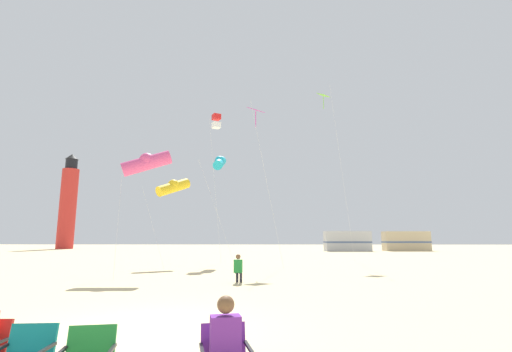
% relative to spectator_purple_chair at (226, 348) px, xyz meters
% --- Properties ---
extents(ground, '(200.00, 200.00, 0.00)m').
position_rel_spectator_purple_chair_xyz_m(ground, '(-1.99, 3.44, -0.61)').
color(ground, beige).
extents(spectator_purple_chair, '(0.41, 0.55, 1.16)m').
position_rel_spectator_purple_chair_xyz_m(spectator_purple_chair, '(0.00, 0.00, 0.00)').
color(spectator_purple_chair, '#722D99').
rests_on(spectator_purple_chair, ground).
extents(kite_flyer_standing, '(0.35, 0.52, 1.16)m').
position_rel_spectator_purple_chair_xyz_m(kite_flyer_standing, '(-0.67, 11.15, 0.00)').
color(kite_flyer_standing, '#238438').
rests_on(kite_flyer_standing, ground).
extents(kite_tube_cyan, '(2.69, 2.61, 8.10)m').
position_rel_spectator_purple_chair_xyz_m(kite_tube_cyan, '(-2.92, 22.40, 6.78)').
color(kite_tube_cyan, silver).
rests_on(kite_tube_cyan, ground).
extents(kite_diamond_magenta, '(2.33, 2.33, 10.46)m').
position_rel_spectator_purple_chair_xyz_m(kite_diamond_magenta, '(-0.09, 18.92, 9.18)').
color(kite_diamond_magenta, silver).
rests_on(kite_diamond_magenta, ground).
extents(kite_tube_gold, '(3.16, 3.25, 5.95)m').
position_rel_spectator_purple_chair_xyz_m(kite_tube_gold, '(-5.76, 20.09, 4.64)').
color(kite_tube_gold, silver).
rests_on(kite_tube_gold, ground).
extents(kite_diamond_lime, '(2.67, 2.67, 13.87)m').
position_rel_spectator_purple_chair_xyz_m(kite_diamond_lime, '(5.50, 24.87, 12.31)').
color(kite_diamond_lime, silver).
rests_on(kite_diamond_lime, ground).
extents(kite_tube_rainbow, '(2.80, 2.24, 6.27)m').
position_rel_spectator_purple_chair_xyz_m(kite_tube_rainbow, '(-5.51, 13.61, 4.95)').
color(kite_tube_rainbow, silver).
rests_on(kite_tube_rainbow, ground).
extents(kite_box_scarlet, '(1.10, 1.04, 11.73)m').
position_rel_spectator_purple_chair_xyz_m(kite_box_scarlet, '(-3.47, 24.06, 10.52)').
color(kite_box_scarlet, silver).
rests_on(kite_box_scarlet, ground).
extents(lighthouse_distant, '(2.80, 2.80, 16.80)m').
position_rel_spectator_purple_chair_xyz_m(lighthouse_distant, '(-34.23, 59.15, 7.22)').
color(lighthouse_distant, red).
rests_on(lighthouse_distant, ground).
extents(rv_van_silver, '(6.53, 2.60, 2.80)m').
position_rel_spectator_purple_chair_xyz_m(rv_van_silver, '(12.20, 48.99, 0.78)').
color(rv_van_silver, '#B7BABF').
rests_on(rv_van_silver, ground).
extents(rv_van_tan, '(6.46, 2.39, 2.80)m').
position_rel_spectator_purple_chair_xyz_m(rv_van_tan, '(21.06, 50.43, 0.78)').
color(rv_van_tan, '#C6B28C').
rests_on(rv_van_tan, ground).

